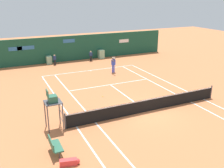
# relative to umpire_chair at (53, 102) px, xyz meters

# --- Properties ---
(ground_plane) EXTENTS (80.00, 80.00, 0.01)m
(ground_plane) POSITION_rel_umpire_chair_xyz_m (6.59, 0.21, -1.78)
(ground_plane) COLOR #C67042
(tennis_net) EXTENTS (12.10, 0.10, 1.07)m
(tennis_net) POSITION_rel_umpire_chair_xyz_m (6.59, -0.37, -1.28)
(tennis_net) COLOR #4C4C51
(tennis_net) RESTS_ON ground_plane
(sponsor_back_wall) EXTENTS (25.00, 1.02, 3.15)m
(sponsor_back_wall) POSITION_rel_umpire_chair_xyz_m (6.60, 16.60, -0.26)
(sponsor_back_wall) COLOR #194C38
(sponsor_back_wall) RESTS_ON ground_plane
(umpire_chair) EXTENTS (1.00, 1.00, 2.61)m
(umpire_chair) POSITION_rel_umpire_chair_xyz_m (0.00, 0.00, 0.00)
(umpire_chair) COLOR #47474C
(umpire_chair) RESTS_ON ground_plane
(player_bench) EXTENTS (0.54, 1.27, 0.88)m
(player_bench) POSITION_rel_umpire_chair_xyz_m (-0.60, -2.69, -1.28)
(player_bench) COLOR #38383D
(player_bench) RESTS_ON ground_plane
(equipment_bag) EXTENTS (1.00, 0.49, 0.32)m
(equipment_bag) POSITION_rel_umpire_chair_xyz_m (-0.14, -3.95, -1.63)
(equipment_bag) COLOR #DB3838
(equipment_bag) RESTS_ON ground_plane
(player_on_baseline) EXTENTS (0.58, 0.76, 1.89)m
(player_on_baseline) POSITION_rel_umpire_chair_xyz_m (8.56, 9.53, -0.78)
(player_on_baseline) COLOR blue
(player_on_baseline) RESTS_ON ground_plane
(ball_kid_left_post) EXTENTS (0.41, 0.21, 1.25)m
(ball_kid_left_post) POSITION_rel_umpire_chair_xyz_m (3.57, 15.34, -1.07)
(ball_kid_left_post) COLOR black
(ball_kid_left_post) RESTS_ON ground_plane
(ball_kid_centre_post) EXTENTS (0.43, 0.22, 1.30)m
(ball_kid_centre_post) POSITION_rel_umpire_chair_xyz_m (8.16, 15.34, -1.04)
(ball_kid_centre_post) COLOR black
(ball_kid_centre_post) RESTS_ON ground_plane
(tennis_ball_near_service_line) EXTENTS (0.07, 0.07, 0.07)m
(tennis_ball_near_service_line) POSITION_rel_umpire_chair_xyz_m (4.78, 3.58, -1.75)
(tennis_ball_near_service_line) COLOR #CCE033
(tennis_ball_near_service_line) RESTS_ON ground_plane
(tennis_ball_by_sideline) EXTENTS (0.07, 0.07, 0.07)m
(tennis_ball_by_sideline) POSITION_rel_umpire_chair_xyz_m (10.86, 4.86, -1.75)
(tennis_ball_by_sideline) COLOR #CCE033
(tennis_ball_by_sideline) RESTS_ON ground_plane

